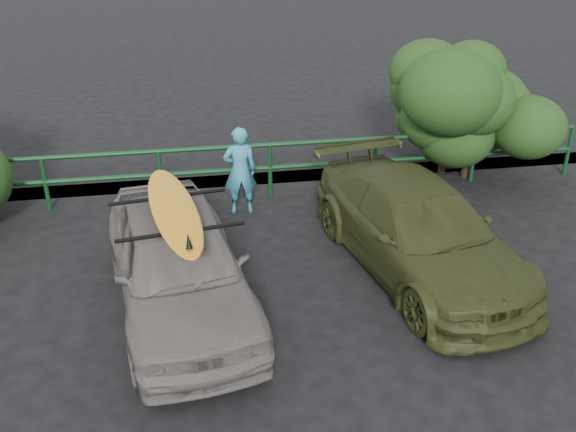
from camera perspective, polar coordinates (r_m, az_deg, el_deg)
name	(u,v)px	position (r m, az deg, el deg)	size (l,w,h in m)	color
ground	(246,377)	(7.80, -3.77, -14.06)	(80.00, 80.00, 0.00)	black
guardrail	(216,173)	(11.82, -6.42, 3.85)	(14.00, 0.08, 1.04)	#13421E
shrub_right	(468,110)	(13.20, 15.72, 9.07)	(3.20, 2.40, 2.59)	#26481A
sedan	(179,263)	(8.63, -9.70, -4.17)	(1.68, 4.19, 1.43)	slate
olive_vehicle	(418,230)	(9.65, 11.50, -1.19)	(1.84, 4.52, 1.31)	#373C1A
man	(240,171)	(11.16, -4.29, 4.04)	(0.58, 0.38, 1.58)	teal
roof_rack	(174,213)	(8.28, -10.09, 0.22)	(1.56, 1.09, 0.05)	black
surfboard	(174,209)	(8.25, -10.13, 0.63)	(0.56, 2.70, 0.08)	orange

